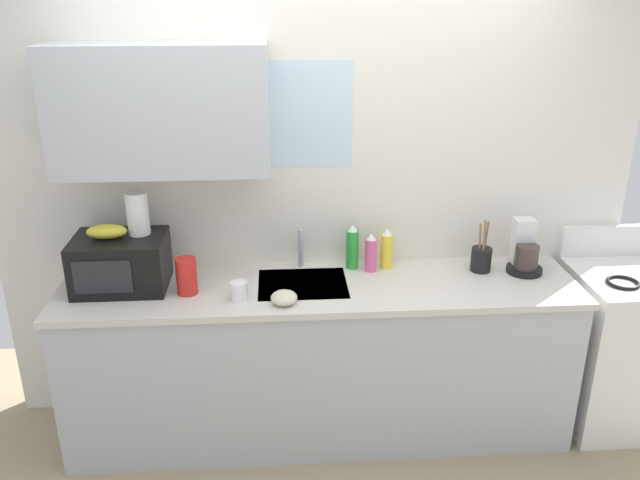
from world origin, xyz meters
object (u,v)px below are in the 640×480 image
at_px(microwave, 121,263).
at_px(dish_soap_bottle_pink, 371,253).
at_px(stove_range, 620,347).
at_px(dish_soap_bottle_yellow, 387,249).
at_px(coffee_maker, 524,252).
at_px(banana_bunch, 107,231).
at_px(paper_towel_roll, 138,213).
at_px(cereal_canister, 187,276).
at_px(small_bowl, 284,298).
at_px(mug_white, 239,291).
at_px(dish_soap_bottle_green, 352,248).
at_px(utensil_crock, 481,258).

relative_size(microwave, dish_soap_bottle_pink, 2.13).
distance_m(stove_range, dish_soap_bottle_yellow, 1.44).
bearing_deg(coffee_maker, banana_bunch, -178.46).
bearing_deg(dish_soap_bottle_pink, paper_towel_roll, -177.06).
height_order(cereal_canister, small_bowl, cereal_canister).
distance_m(paper_towel_roll, small_bowl, 0.86).
distance_m(stove_range, microwave, 2.77).
distance_m(stove_range, banana_bunch, 2.85).
distance_m(microwave, mug_white, 0.64).
relative_size(coffee_maker, dish_soap_bottle_pink, 1.30).
height_order(stove_range, dish_soap_bottle_green, dish_soap_bottle_green).
xyz_separation_m(dish_soap_bottle_pink, mug_white, (-0.70, -0.30, -0.05)).
relative_size(paper_towel_roll, dish_soap_bottle_pink, 1.02).
xyz_separation_m(dish_soap_bottle_green, utensil_crock, (0.69, -0.09, -0.05)).
bearing_deg(paper_towel_roll, microwave, -152.83).
bearing_deg(microwave, coffee_maker, 1.61).
xyz_separation_m(coffee_maker, small_bowl, (-1.30, -0.31, -0.07)).
distance_m(cereal_canister, utensil_crock, 1.56).
distance_m(paper_towel_roll, utensil_crock, 1.82).
xyz_separation_m(paper_towel_roll, coffee_maker, (2.02, 0.01, -0.28)).
bearing_deg(dish_soap_bottle_green, coffee_maker, -6.20).
xyz_separation_m(stove_range, utensil_crock, (-0.81, 0.12, 0.51)).
bearing_deg(paper_towel_roll, stove_range, -2.12).
bearing_deg(microwave, dish_soap_bottle_yellow, 6.09).
height_order(microwave, dish_soap_bottle_green, microwave).
distance_m(microwave, utensil_crock, 1.90).
relative_size(microwave, coffee_maker, 1.64).
bearing_deg(coffee_maker, stove_range, -10.25).
height_order(utensil_crock, small_bowl, utensil_crock).
bearing_deg(banana_bunch, dish_soap_bottle_pink, 4.73).
xyz_separation_m(paper_towel_roll, dish_soap_bottle_yellow, (1.29, 0.10, -0.27)).
distance_m(cereal_canister, small_bowl, 0.51).
bearing_deg(paper_towel_roll, small_bowl, -22.54).
relative_size(stove_range, mug_white, 11.37).
relative_size(coffee_maker, cereal_canister, 1.48).
distance_m(dish_soap_bottle_green, cereal_canister, 0.90).
height_order(banana_bunch, small_bowl, banana_bunch).
xyz_separation_m(microwave, paper_towel_roll, (0.10, 0.05, 0.24)).
xyz_separation_m(microwave, small_bowl, (0.82, -0.25, -0.10)).
relative_size(stove_range, small_bowl, 8.31).
relative_size(microwave, mug_white, 4.84).
height_order(stove_range, small_bowl, stove_range).
height_order(dish_soap_bottle_pink, cereal_canister, dish_soap_bottle_pink).
distance_m(utensil_crock, small_bowl, 1.12).
bearing_deg(coffee_maker, dish_soap_bottle_green, 173.80).
height_order(stove_range, coffee_maker, coffee_maker).
relative_size(coffee_maker, small_bowl, 2.15).
bearing_deg(mug_white, cereal_canister, 161.09).
distance_m(dish_soap_bottle_yellow, mug_white, 0.86).
bearing_deg(dish_soap_bottle_yellow, mug_white, -156.85).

